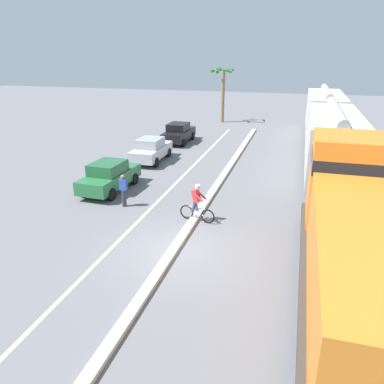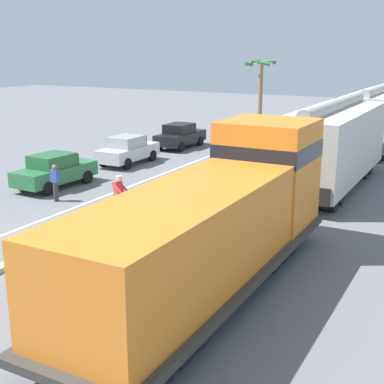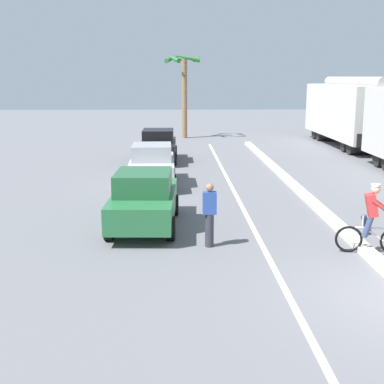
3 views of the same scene
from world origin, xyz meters
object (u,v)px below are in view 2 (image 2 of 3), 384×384
parked_car_green (55,170)px  pedestrian_by_cars (55,182)px  hopper_car_lead (332,145)px  cyclist (119,198)px  parked_car_silver (128,150)px  hopper_car_middle (377,117)px  palm_tree_near (260,77)px  parked_car_black (180,136)px  locomotive (221,222)px

parked_car_green → pedestrian_by_cars: same height
hopper_car_lead → cyclist: bearing=-124.7°
parked_car_green → hopper_car_lead: bearing=28.0°
hopper_car_lead → parked_car_silver: hopper_car_lead is taller
hopper_car_middle → parked_car_green: hopper_car_middle is taller
parked_car_green → palm_tree_near: 22.77m
hopper_car_lead → palm_tree_near: size_ratio=1.84×
parked_car_black → pedestrian_by_cars: same height
parked_car_green → parked_car_silver: bearing=90.2°
locomotive → parked_car_green: locomotive is taller
parked_car_green → cyclist: bearing=-24.2°
hopper_car_middle → cyclist: (-6.01, -20.27, -1.26)m
hopper_car_middle → palm_tree_near: bearing=155.0°
parked_car_silver → parked_car_black: 5.92m
locomotive → parked_car_black: size_ratio=2.75×
hopper_car_lead → cyclist: size_ratio=6.18×
locomotive → parked_car_green: size_ratio=2.72×
parked_car_black → cyclist: 15.49m
locomotive → pedestrian_by_cars: size_ratio=7.17×
parked_car_green → pedestrian_by_cars: bearing=-47.0°
parked_car_silver → palm_tree_near: (1.55, 16.41, 3.41)m
parked_car_black → pedestrian_by_cars: size_ratio=2.60×
parked_car_silver → cyclist: size_ratio=2.46×
hopper_car_middle → parked_car_green: 21.25m
cyclist → pedestrian_by_cars: 3.91m
hopper_car_middle → cyclist: size_ratio=6.18×
locomotive → parked_car_silver: 16.75m
hopper_car_lead → parked_car_green: hopper_car_lead is taller
hopper_car_middle → locomotive: bearing=-90.0°
parked_car_silver → cyclist: (5.60, -8.55, 0.00)m
cyclist → pedestrian_by_cars: (-3.85, 0.65, 0.03)m
parked_car_green → pedestrian_by_cars: (1.73, -1.85, 0.03)m
parked_car_black → parked_car_green: bearing=-90.3°
hopper_car_lead → palm_tree_near: (-10.06, 16.29, 2.15)m
hopper_car_lead → locomotive: bearing=-90.0°
hopper_car_middle → parked_car_green: (-11.59, -17.77, -1.26)m
hopper_car_middle → pedestrian_by_cars: 21.99m
locomotive → parked_car_green: (-11.59, 5.99, -0.98)m
locomotive → pedestrian_by_cars: locomotive is taller
hopper_car_middle → parked_car_silver: size_ratio=2.51×
parked_car_green → cyclist: 6.12m
hopper_car_middle → cyclist: bearing=-106.5°
locomotive → hopper_car_middle: locomotive is taller
parked_car_black → parked_car_silver: bearing=-90.7°
hopper_car_lead → parked_car_green: bearing=-152.0°
parked_car_black → palm_tree_near: bearing=82.0°
locomotive → hopper_car_lead: (0.00, 12.16, 0.28)m
hopper_car_middle → palm_tree_near: size_ratio=1.84×
hopper_car_lead → parked_car_green: (-11.59, -6.17, -1.26)m
hopper_car_middle → pedestrian_by_cars: (-9.86, -19.62, -1.23)m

